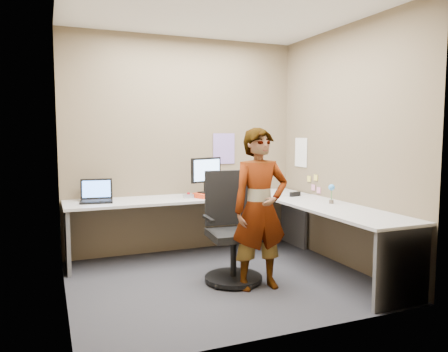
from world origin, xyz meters
name	(u,v)px	position (x,y,z in m)	size (l,w,h in m)	color
ground	(222,280)	(0.00, 0.00, 0.00)	(3.00, 3.00, 0.00)	#26262B
wall_back	(183,145)	(0.00, 1.30, 1.35)	(3.00, 3.00, 0.00)	brown
wall_right	(345,147)	(1.50, 0.00, 1.35)	(2.70, 2.70, 0.00)	brown
wall_left	(61,151)	(-1.50, 0.00, 1.35)	(2.70, 2.70, 0.00)	brown
ceiling	(221,9)	(0.00, 0.00, 2.70)	(3.00, 3.00, 0.00)	white
desk	(245,214)	(0.44, 0.39, 0.59)	(2.98, 2.58, 0.73)	silver
paper_ream	(207,195)	(0.16, 0.89, 0.76)	(0.28, 0.21, 0.06)	red
monitor	(206,172)	(0.16, 0.90, 1.04)	(0.43, 0.21, 0.42)	black
laptop	(96,196)	(-1.11, 1.05, 0.79)	(0.39, 0.34, 0.25)	black
trackball_mouse	(188,196)	(-0.06, 0.93, 0.76)	(0.12, 0.08, 0.07)	#B7B7BC
origami	(213,195)	(0.22, 0.82, 0.76)	(0.10, 0.10, 0.06)	white
stapler	(295,194)	(1.20, 0.55, 0.76)	(0.15, 0.04, 0.06)	black
flower	(332,191)	(1.28, -0.07, 0.87)	(0.07, 0.07, 0.22)	brown
calendar_purple	(224,149)	(0.55, 1.29, 1.30)	(0.30, 0.01, 0.40)	#846BB7
calendar_white	(301,152)	(1.49, 0.90, 1.25)	(0.01, 0.28, 0.38)	white
sticky_note_a	(316,178)	(1.49, 0.55, 0.95)	(0.01, 0.07, 0.07)	#F2E059
sticky_note_b	(313,187)	(1.49, 0.60, 0.82)	(0.01, 0.07, 0.07)	pink
sticky_note_c	(319,190)	(1.49, 0.48, 0.80)	(0.01, 0.07, 0.07)	pink
sticky_note_d	(309,179)	(1.49, 0.70, 0.92)	(0.01, 0.07, 0.07)	#F2E059
office_chair	(231,237)	(0.10, -0.02, 0.45)	(0.58, 0.58, 1.10)	black
person	(260,209)	(0.27, -0.33, 0.78)	(0.57, 0.37, 1.56)	#999399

